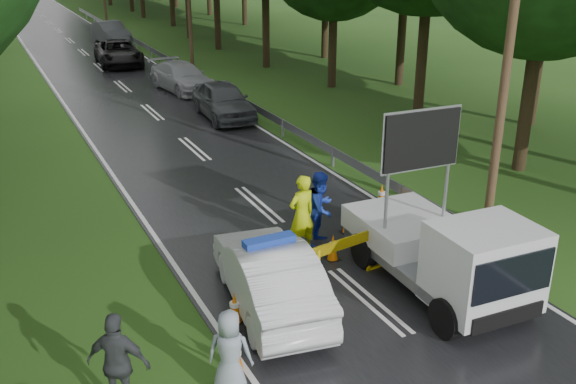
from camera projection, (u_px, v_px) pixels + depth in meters
ground at (368, 300)px, 14.05m from camera, size 160.00×160.00×0.00m
road at (100, 67)px, 39.07m from camera, size 7.00×140.00×0.02m
guardrail at (161, 55)px, 40.10m from camera, size 0.12×60.06×0.70m
utility_pole_near at (510, 38)px, 15.97m from camera, size 1.40×0.24×10.00m
police_sedan at (270, 276)px, 13.57m from camera, size 2.21×4.68×1.63m
work_truck at (447, 251)px, 13.93m from camera, size 2.37×4.98×3.90m
barrier at (345, 249)px, 14.57m from camera, size 2.61×0.46×1.09m
officer at (302, 215)px, 15.85m from camera, size 0.82×0.61×2.05m
civilian at (321, 208)px, 16.38m from camera, size 1.19×1.13×1.94m
bystander_mid at (119, 363)px, 10.49m from camera, size 1.14×1.00×1.85m
bystander_right at (230, 353)px, 10.95m from camera, size 0.94×0.86×1.61m
queue_car_first at (223, 100)px, 27.92m from camera, size 2.12×4.74×1.58m
queue_car_second at (182, 77)px, 32.95m from camera, size 2.62×5.11×1.42m
queue_car_third at (118, 53)px, 39.55m from camera, size 2.88×5.58×1.51m
queue_car_fourth at (111, 33)px, 47.53m from camera, size 2.24×5.06×1.61m
cone_near_left at (236, 356)px, 11.67m from camera, size 0.31×0.31×0.65m
cone_center at (333, 248)px, 15.70m from camera, size 0.33×0.33×0.69m
cone_far at (349, 220)px, 17.11m from camera, size 0.38×0.38×0.81m
cone_left_mid at (235, 308)px, 13.14m from camera, size 0.34×0.34×0.71m
cone_right at (381, 196)px, 18.79m from camera, size 0.34×0.34×0.73m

